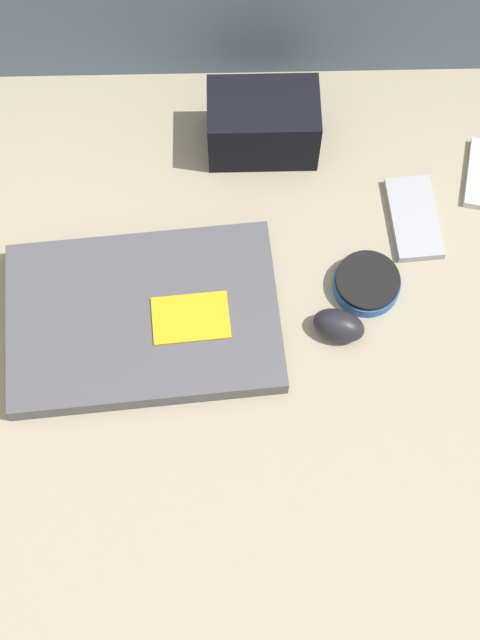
# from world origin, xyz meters

# --- Properties ---
(ground_plane) EXTENTS (8.00, 8.00, 0.00)m
(ground_plane) POSITION_xyz_m (0.00, 0.00, 0.00)
(ground_plane) COLOR #4C4742
(couch_seat) EXTENTS (1.05, 0.75, 0.15)m
(couch_seat) POSITION_xyz_m (0.00, 0.00, 0.08)
(couch_seat) COLOR gray
(couch_seat) RESTS_ON ground_plane
(laptop) EXTENTS (0.34, 0.24, 0.03)m
(laptop) POSITION_xyz_m (-0.11, 0.01, 0.17)
(laptop) COLOR #47474C
(laptop) RESTS_ON couch_seat
(computer_mouse) EXTENTS (0.07, 0.06, 0.04)m
(computer_mouse) POSITION_xyz_m (0.12, -0.01, 0.17)
(computer_mouse) COLOR black
(computer_mouse) RESTS_ON couch_seat
(speaker_puck) EXTENTS (0.08, 0.08, 0.02)m
(speaker_puck) POSITION_xyz_m (0.15, 0.05, 0.16)
(speaker_puck) COLOR #1E569E
(speaker_puck) RESTS_ON couch_seat
(phone_black) EXTENTS (0.07, 0.12, 0.01)m
(phone_black) POSITION_xyz_m (0.22, 0.14, 0.16)
(phone_black) COLOR #99999E
(phone_black) RESTS_ON couch_seat
(camera_pouch) EXTENTS (0.14, 0.09, 0.09)m
(camera_pouch) POSITION_xyz_m (0.03, 0.26, 0.20)
(camera_pouch) COLOR black
(camera_pouch) RESTS_ON couch_seat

